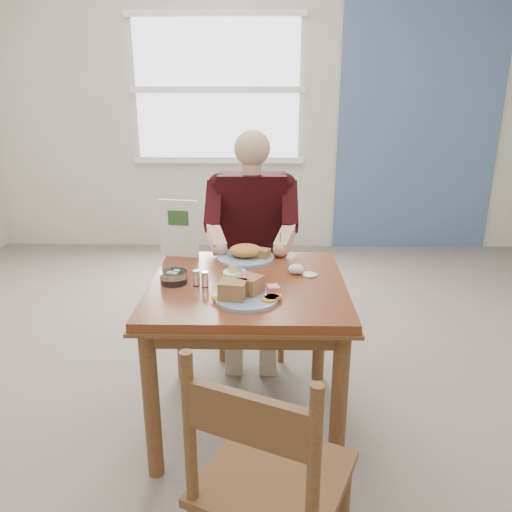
{
  "coord_description": "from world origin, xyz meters",
  "views": [
    {
      "loc": [
        0.08,
        -2.16,
        1.6
      ],
      "look_at": [
        0.04,
        0.0,
        0.88
      ],
      "focal_mm": 35.0,
      "sensor_mm": 36.0,
      "label": 1
    }
  ],
  "objects_px": {
    "chair_far": "(252,276)",
    "near_plate": "(245,292)",
    "far_plate": "(247,254)",
    "chair_near": "(268,485)",
    "table": "(248,304)",
    "diner": "(252,229)"
  },
  "relations": [
    {
      "from": "chair_far",
      "to": "near_plate",
      "type": "bearing_deg",
      "value": -90.23
    },
    {
      "from": "chair_far",
      "to": "far_plate",
      "type": "bearing_deg",
      "value": -91.94
    },
    {
      "from": "chair_near",
      "to": "near_plate",
      "type": "distance_m",
      "value": 0.83
    },
    {
      "from": "table",
      "to": "diner",
      "type": "distance_m",
      "value": 0.73
    },
    {
      "from": "chair_far",
      "to": "chair_near",
      "type": "relative_size",
      "value": 1.0
    },
    {
      "from": "table",
      "to": "far_plate",
      "type": "xyz_separation_m",
      "value": [
        -0.02,
        0.33,
        0.14
      ]
    },
    {
      "from": "chair_near",
      "to": "diner",
      "type": "height_order",
      "value": "diner"
    },
    {
      "from": "near_plate",
      "to": "far_plate",
      "type": "height_order",
      "value": "near_plate"
    },
    {
      "from": "far_plate",
      "to": "diner",
      "type": "bearing_deg",
      "value": 87.6
    },
    {
      "from": "table",
      "to": "chair_far",
      "type": "bearing_deg",
      "value": 90.0
    },
    {
      "from": "chair_near",
      "to": "near_plate",
      "type": "height_order",
      "value": "chair_near"
    },
    {
      "from": "table",
      "to": "chair_near",
      "type": "relative_size",
      "value": 0.97
    },
    {
      "from": "near_plate",
      "to": "far_plate",
      "type": "bearing_deg",
      "value": 91.31
    },
    {
      "from": "diner",
      "to": "near_plate",
      "type": "height_order",
      "value": "diner"
    },
    {
      "from": "diner",
      "to": "chair_near",
      "type": "bearing_deg",
      "value": -86.75
    },
    {
      "from": "table",
      "to": "diner",
      "type": "height_order",
      "value": "diner"
    },
    {
      "from": "table",
      "to": "near_plate",
      "type": "bearing_deg",
      "value": -91.13
    },
    {
      "from": "chair_near",
      "to": "chair_far",
      "type": "bearing_deg",
      "value": 93.08
    },
    {
      "from": "table",
      "to": "far_plate",
      "type": "height_order",
      "value": "far_plate"
    },
    {
      "from": "diner",
      "to": "near_plate",
      "type": "distance_m",
      "value": 0.91
    },
    {
      "from": "chair_far",
      "to": "chair_near",
      "type": "height_order",
      "value": "same"
    },
    {
      "from": "chair_far",
      "to": "far_plate",
      "type": "relative_size",
      "value": 2.42
    }
  ]
}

